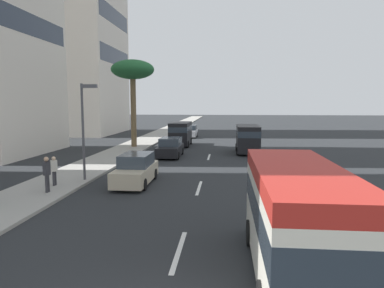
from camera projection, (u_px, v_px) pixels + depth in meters
The scene contains 15 objects.
ground_plane at pixel (212, 146), 37.69m from camera, with size 198.00×198.00×0.00m, color #26282B.
sidewalk_right at pixel (137, 145), 38.45m from camera, with size 162.00×3.61×0.15m, color #9E9B93.
lane_stripe_near at pixel (179, 251), 11.12m from camera, with size 3.20×0.16×0.01m, color silver.
lane_stripe_mid at pixel (199, 188), 19.36m from camera, with size 3.20×0.16×0.01m, color silver.
lane_stripe_far at pixel (209, 157), 30.37m from camera, with size 3.20×0.16×0.01m, color silver.
van_lead at pixel (248, 137), 32.68m from camera, with size 4.91×2.12×2.54m.
minibus_second at pixel (297, 217), 9.31m from camera, with size 6.88×2.34×2.98m.
car_third at pixel (136, 170), 20.25m from camera, with size 4.56×1.82×1.72m.
car_fourth at pixel (170, 148), 30.49m from camera, with size 4.48×1.91×1.63m.
van_fifth at pixel (181, 132), 38.19m from camera, with size 4.95×2.10×2.53m.
car_sixth at pixel (190, 132), 47.71m from camera, with size 4.03×1.88×1.64m.
pedestrian_near_lamp at pixel (54, 170), 19.22m from camera, with size 0.37×0.39×1.59m.
pedestrian_by_tree at pixel (47, 173), 17.72m from camera, with size 0.36×0.29×1.80m.
palm_tree at pixel (133, 72), 35.55m from camera, with size 4.30×4.30×8.75m.
street_lamp at pixel (85, 119), 20.35m from camera, with size 0.24×0.97×5.56m.
Camera 1 is at (-5.94, -1.43, 4.62)m, focal length 33.22 mm.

